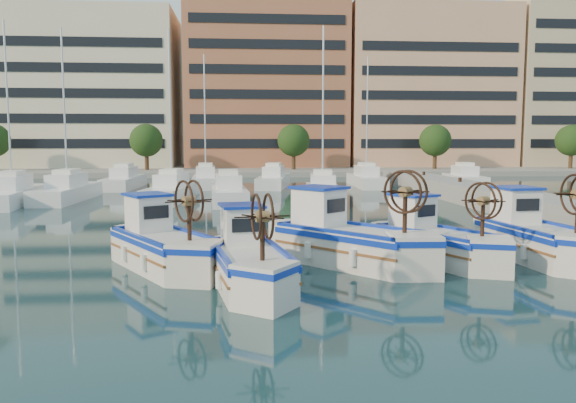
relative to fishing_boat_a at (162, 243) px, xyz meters
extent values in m
plane|color=#1B4046|center=(4.62, -1.37, -0.80)|extent=(300.00, 300.00, 0.00)
cube|color=gray|center=(4.62, 65.63, -0.50)|extent=(180.00, 40.00, 0.60)
cube|color=beige|center=(-18.38, 63.63, 10.30)|extent=(23.00, 14.00, 21.00)
cube|color=black|center=(-18.38, 56.63, 10.30)|extent=(21.16, 0.12, 18.90)
cube|color=#A86041|center=(5.62, 63.63, 12.30)|extent=(22.00, 14.00, 25.00)
cube|color=black|center=(5.62, 56.63, 12.30)|extent=(20.24, 0.12, 22.50)
cube|color=#DFA37C|center=(28.62, 63.63, 10.80)|extent=(23.00, 14.00, 22.00)
cube|color=black|center=(28.62, 56.63, 10.80)|extent=(21.16, 0.12, 19.80)
cube|color=#C9B08A|center=(51.62, 63.63, 11.80)|extent=(22.00, 14.00, 24.00)
cylinder|color=#3F2B19|center=(-9.38, 52.13, 0.70)|extent=(0.50, 0.50, 3.00)
sphere|color=#244518|center=(-9.38, 52.13, 3.40)|extent=(4.00, 4.00, 4.00)
cylinder|color=#3F2B19|center=(8.62, 52.13, 0.70)|extent=(0.50, 0.50, 3.00)
sphere|color=#244518|center=(8.62, 52.13, 3.40)|extent=(4.00, 4.00, 4.00)
cylinder|color=#3F2B19|center=(26.62, 52.13, 0.70)|extent=(0.50, 0.50, 3.00)
sphere|color=#244518|center=(26.62, 52.13, 3.40)|extent=(4.00, 4.00, 4.00)
cylinder|color=#3F2B19|center=(44.62, 52.13, 0.70)|extent=(0.50, 0.50, 3.00)
sphere|color=#244518|center=(44.62, 52.13, 3.40)|extent=(4.00, 4.00, 4.00)
cube|color=white|center=(-12.25, 19.34, -0.30)|extent=(3.25, 9.50, 1.00)
cylinder|color=silver|center=(-12.25, 19.34, 5.20)|extent=(0.12, 0.12, 11.00)
cube|color=white|center=(-9.43, 21.36, -0.30)|extent=(2.40, 9.11, 1.00)
cylinder|color=silver|center=(-9.43, 21.36, 5.20)|extent=(0.12, 0.12, 11.00)
cube|color=white|center=(-2.42, 21.29, -0.30)|extent=(3.07, 9.35, 1.00)
cylinder|color=silver|center=(-2.42, 21.29, 5.20)|extent=(0.12, 0.12, 11.00)
cube|color=white|center=(1.49, 19.78, -0.30)|extent=(2.80, 8.80, 1.00)
cube|color=white|center=(7.76, 19.55, -0.30)|extent=(3.11, 8.55, 1.00)
cylinder|color=silver|center=(7.76, 19.55, 5.20)|extent=(0.12, 0.12, 11.00)
cube|color=white|center=(-7.82, 31.73, -0.30)|extent=(2.36, 8.89, 1.00)
cube|color=white|center=(-0.87, 32.22, -0.30)|extent=(2.64, 7.83, 1.00)
cylinder|color=silver|center=(-0.87, 32.22, 5.20)|extent=(0.12, 0.12, 11.00)
cube|color=white|center=(5.13, 32.12, -0.30)|extent=(3.60, 9.23, 1.00)
cube|color=white|center=(13.49, 32.24, -0.30)|extent=(2.45, 9.07, 1.00)
cylinder|color=silver|center=(13.49, 32.24, 5.20)|extent=(0.12, 0.12, 11.00)
cube|color=white|center=(22.53, 32.05, -0.30)|extent=(2.86, 7.62, 1.00)
cube|color=silver|center=(0.08, -0.13, -0.26)|extent=(3.80, 4.64, 1.08)
cube|color=#0D2BA9|center=(0.08, -0.13, 0.15)|extent=(3.92, 4.78, 0.16)
cube|color=#164BAF|center=(0.08, -0.13, 0.08)|extent=(3.23, 4.06, 0.06)
cube|color=white|center=(-0.56, 0.93, 0.84)|extent=(1.65, 1.72, 1.13)
cube|color=#0D2BA9|center=(-0.56, 0.93, 1.45)|extent=(1.86, 1.93, 0.08)
cylinder|color=#331E14|center=(1.03, -1.71, 0.87)|extent=(0.12, 0.12, 1.19)
cylinder|color=brown|center=(1.03, -1.71, 1.51)|extent=(0.43, 0.42, 0.29)
torus|color=#331E14|center=(0.90, -1.78, 1.51)|extent=(0.68, 1.06, 1.20)
torus|color=#331E14|center=(1.16, -1.63, 1.51)|extent=(0.68, 1.06, 1.20)
cube|color=silver|center=(2.71, -2.55, -0.29)|extent=(2.43, 4.31, 1.02)
cube|color=#0D2BA9|center=(2.71, -2.55, 0.09)|extent=(2.50, 4.44, 0.15)
cube|color=#164BAF|center=(2.71, -2.55, 0.03)|extent=(1.98, 3.84, 0.06)
cube|color=white|center=(2.50, -1.41, 0.75)|extent=(1.27, 1.43, 1.06)
cube|color=#0D2BA9|center=(2.50, -1.41, 1.33)|extent=(1.44, 1.59, 0.08)
cylinder|color=#331E14|center=(3.01, -4.26, 0.78)|extent=(0.12, 0.12, 1.12)
cylinder|color=brown|center=(3.01, -4.26, 1.38)|extent=(0.35, 0.32, 0.27)
torus|color=#331E14|center=(2.87, -4.29, 1.38)|extent=(0.27, 1.13, 1.13)
torus|color=#331E14|center=(3.16, -4.24, 1.38)|extent=(0.27, 1.13, 1.13)
cube|color=silver|center=(5.98, 0.05, -0.22)|extent=(4.61, 4.79, 1.17)
cube|color=#0D2BA9|center=(5.98, 0.05, 0.22)|extent=(4.75, 4.94, 0.18)
cube|color=#164BAF|center=(5.98, 0.05, 0.15)|extent=(3.97, 4.15, 0.07)
cube|color=white|center=(5.08, 1.03, 0.97)|extent=(1.87, 1.89, 1.22)
cube|color=#0D2BA9|center=(5.08, 1.03, 1.64)|extent=(2.11, 2.12, 0.09)
cylinder|color=#331E14|center=(7.32, -1.43, 1.01)|extent=(0.13, 0.13, 1.29)
cylinder|color=brown|center=(7.32, -1.43, 1.70)|extent=(0.47, 0.47, 0.31)
torus|color=#331E14|center=(7.20, -1.54, 1.70)|extent=(0.93, 1.01, 1.30)
torus|color=#331E14|center=(7.44, -1.32, 1.70)|extent=(0.93, 1.01, 1.30)
cube|color=silver|center=(8.91, 0.21, -0.29)|extent=(3.47, 4.46, 1.03)
cube|color=#0D2BA9|center=(8.91, 0.21, 0.10)|extent=(3.57, 4.59, 0.16)
cube|color=#164BAF|center=(8.91, 0.21, 0.04)|extent=(2.93, 3.91, 0.06)
cube|color=white|center=(8.37, 1.25, 0.76)|extent=(1.54, 1.63, 1.08)
cube|color=#0D2BA9|center=(8.37, 1.25, 1.35)|extent=(1.74, 1.82, 0.08)
cylinder|color=#331E14|center=(9.73, -1.35, 0.79)|extent=(0.12, 0.12, 1.13)
cylinder|color=brown|center=(9.73, -1.35, 1.40)|extent=(0.40, 0.39, 0.27)
torus|color=#331E14|center=(9.60, -1.41, 1.40)|extent=(0.59, 1.05, 1.14)
torus|color=#331E14|center=(9.86, -1.28, 1.40)|extent=(0.59, 1.05, 1.14)
cube|color=silver|center=(12.35, 0.32, -0.24)|extent=(2.39, 4.66, 1.12)
cube|color=#0D2BA9|center=(12.35, 0.32, 0.18)|extent=(2.46, 4.80, 0.17)
cube|color=#164BAF|center=(12.35, 0.32, 0.12)|extent=(1.92, 4.17, 0.06)
cube|color=white|center=(12.21, 1.59, 0.91)|extent=(1.32, 1.50, 1.17)
cube|color=#0D2BA9|center=(12.21, 1.59, 1.55)|extent=(1.49, 1.68, 0.09)
torus|color=#331E14|center=(12.40, -1.61, 1.60)|extent=(0.21, 1.25, 1.25)
camera|label=1|loc=(2.62, -17.56, 3.14)|focal=35.00mm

